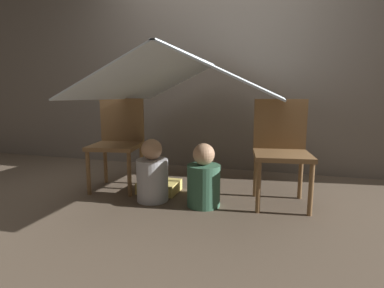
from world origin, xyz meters
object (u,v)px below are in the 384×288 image
object	(u,v)px
person_front	(152,175)
person_second	(204,180)
chair_left	(118,139)
chair_right	(281,147)

from	to	relation	value
person_front	person_second	bearing A→B (deg)	0.25
chair_left	person_front	distance (m)	0.59
chair_left	person_front	bearing A→B (deg)	-39.52
chair_right	person_second	distance (m)	0.68
chair_right	person_second	xyz separation A→B (m)	(-0.58, -0.26, -0.25)
person_front	chair_right	bearing A→B (deg)	14.62
chair_left	person_second	world-z (taller)	chair_left
chair_right	person_second	bearing A→B (deg)	-163.36
chair_left	chair_right	bearing A→B (deg)	-9.74
chair_left	person_second	bearing A→B (deg)	-25.97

